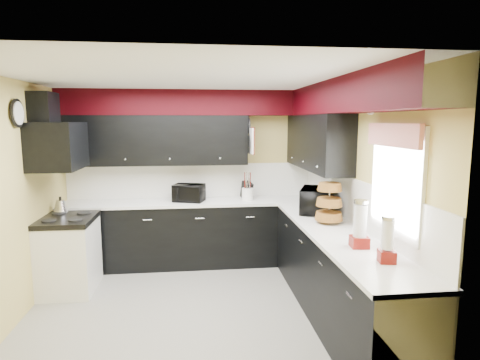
{
  "coord_description": "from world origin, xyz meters",
  "views": [
    {
      "loc": [
        0.03,
        -4.17,
        2.07
      ],
      "look_at": [
        0.6,
        0.71,
        1.34
      ],
      "focal_mm": 30.0,
      "sensor_mm": 36.0,
      "label": 1
    }
  ],
  "objects_px": {
    "kettle": "(61,206)",
    "knife_block": "(247,190)",
    "microwave": "(317,200)",
    "utensil_crock": "(248,194)",
    "toaster_oven": "(189,193)"
  },
  "relations": [
    {
      "from": "toaster_oven",
      "to": "utensil_crock",
      "type": "distance_m",
      "value": 0.84
    },
    {
      "from": "microwave",
      "to": "kettle",
      "type": "distance_m",
      "value": 3.24
    },
    {
      "from": "knife_block",
      "to": "kettle",
      "type": "distance_m",
      "value": 2.51
    },
    {
      "from": "microwave",
      "to": "kettle",
      "type": "bearing_deg",
      "value": 103.63
    },
    {
      "from": "kettle",
      "to": "microwave",
      "type": "bearing_deg",
      "value": -8.51
    },
    {
      "from": "microwave",
      "to": "toaster_oven",
      "type": "bearing_deg",
      "value": 82.79
    },
    {
      "from": "microwave",
      "to": "utensil_crock",
      "type": "height_order",
      "value": "microwave"
    },
    {
      "from": "microwave",
      "to": "knife_block",
      "type": "relative_size",
      "value": 2.22
    },
    {
      "from": "kettle",
      "to": "knife_block",
      "type": "bearing_deg",
      "value": 11.87
    },
    {
      "from": "knife_block",
      "to": "microwave",
      "type": "bearing_deg",
      "value": -74.06
    },
    {
      "from": "utensil_crock",
      "to": "knife_block",
      "type": "distance_m",
      "value": 0.12
    },
    {
      "from": "toaster_oven",
      "to": "utensil_crock",
      "type": "height_order",
      "value": "toaster_oven"
    },
    {
      "from": "utensil_crock",
      "to": "knife_block",
      "type": "relative_size",
      "value": 0.7
    },
    {
      "from": "utensil_crock",
      "to": "kettle",
      "type": "height_order",
      "value": "utensil_crock"
    },
    {
      "from": "toaster_oven",
      "to": "kettle",
      "type": "height_order",
      "value": "toaster_oven"
    }
  ]
}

